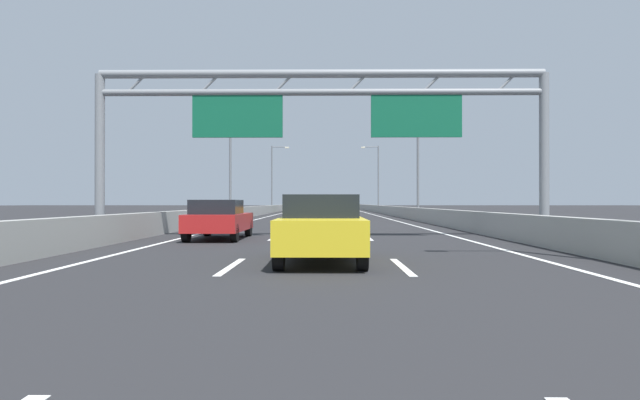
{
  "coord_description": "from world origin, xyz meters",
  "views": [
    {
      "loc": [
        0.21,
        1.29,
        1.36
      ],
      "look_at": [
        -0.55,
        63.65,
        1.61
      ],
      "focal_mm": 29.92,
      "sensor_mm": 36.0,
      "label": 1
    }
  ],
  "objects_px": {
    "sign_gantry": "(322,110)",
    "streetlamp_right_far": "(377,174)",
    "silver_car": "(326,207)",
    "blue_car": "(326,205)",
    "streetlamp_left_mid": "(233,153)",
    "green_car": "(296,207)",
    "streetlamp_left_far": "(273,174)",
    "yellow_car": "(321,227)",
    "orange_car": "(327,209)",
    "black_car": "(326,205)",
    "red_car": "(219,219)",
    "streetlamp_right_mid": "(415,153)"
  },
  "relations": [
    {
      "from": "green_car",
      "to": "black_car",
      "type": "bearing_deg",
      "value": 84.18
    },
    {
      "from": "streetlamp_right_far",
      "to": "silver_car",
      "type": "bearing_deg",
      "value": -116.02
    },
    {
      "from": "streetlamp_left_far",
      "to": "streetlamp_right_far",
      "type": "bearing_deg",
      "value": 0.0
    },
    {
      "from": "orange_car",
      "to": "black_car",
      "type": "xyz_separation_m",
      "value": [
        -0.05,
        67.03,
        -0.02
      ]
    },
    {
      "from": "blue_car",
      "to": "green_car",
      "type": "distance_m",
      "value": 49.18
    },
    {
      "from": "sign_gantry",
      "to": "green_car",
      "type": "relative_size",
      "value": 3.67
    },
    {
      "from": "silver_car",
      "to": "red_car",
      "type": "xyz_separation_m",
      "value": [
        -3.85,
        -42.34,
        -0.02
      ]
    },
    {
      "from": "orange_car",
      "to": "black_car",
      "type": "height_order",
      "value": "orange_car"
    },
    {
      "from": "green_car",
      "to": "yellow_car",
      "type": "xyz_separation_m",
      "value": [
        3.87,
        -57.73,
        0.06
      ]
    },
    {
      "from": "black_car",
      "to": "streetlamp_left_mid",
      "type": "bearing_deg",
      "value": -96.69
    },
    {
      "from": "green_car",
      "to": "silver_car",
      "type": "bearing_deg",
      "value": -64.3
    },
    {
      "from": "sign_gantry",
      "to": "streetlamp_left_mid",
      "type": "distance_m",
      "value": 24.8
    },
    {
      "from": "sign_gantry",
      "to": "streetlamp_left_far",
      "type": "relative_size",
      "value": 1.8
    },
    {
      "from": "streetlamp_left_far",
      "to": "green_car",
      "type": "relative_size",
      "value": 2.04
    },
    {
      "from": "blue_car",
      "to": "red_car",
      "type": "distance_m",
      "value": 99.55
    },
    {
      "from": "streetlamp_right_far",
      "to": "blue_car",
      "type": "height_order",
      "value": "streetlamp_right_far"
    },
    {
      "from": "streetlamp_right_far",
      "to": "green_car",
      "type": "bearing_deg",
      "value": -148.29
    },
    {
      "from": "black_car",
      "to": "green_car",
      "type": "bearing_deg",
      "value": -95.82
    },
    {
      "from": "streetlamp_right_far",
      "to": "green_car",
      "type": "distance_m",
      "value": 14.02
    },
    {
      "from": "streetlamp_right_far",
      "to": "blue_car",
      "type": "distance_m",
      "value": 42.99
    },
    {
      "from": "red_car",
      "to": "yellow_car",
      "type": "distance_m",
      "value": 8.23
    },
    {
      "from": "streetlamp_right_far",
      "to": "yellow_car",
      "type": "relative_size",
      "value": 2.22
    },
    {
      "from": "sign_gantry",
      "to": "green_car",
      "type": "height_order",
      "value": "sign_gantry"
    },
    {
      "from": "sign_gantry",
      "to": "streetlamp_right_mid",
      "type": "relative_size",
      "value": 1.8
    },
    {
      "from": "streetlamp_right_mid",
      "to": "blue_car",
      "type": "distance_m",
      "value": 75.85
    },
    {
      "from": "red_car",
      "to": "black_car",
      "type": "distance_m",
      "value": 89.47
    },
    {
      "from": "streetlamp_left_far",
      "to": "blue_car",
      "type": "height_order",
      "value": "streetlamp_left_far"
    },
    {
      "from": "streetlamp_right_mid",
      "to": "green_car",
      "type": "relative_size",
      "value": 2.04
    },
    {
      "from": "streetlamp_left_mid",
      "to": "yellow_car",
      "type": "bearing_deg",
      "value": -76.48
    },
    {
      "from": "streetlamp_left_far",
      "to": "green_car",
      "type": "height_order",
      "value": "streetlamp_left_far"
    },
    {
      "from": "sign_gantry",
      "to": "green_car",
      "type": "bearing_deg",
      "value": 94.39
    },
    {
      "from": "sign_gantry",
      "to": "streetlamp_left_mid",
      "type": "relative_size",
      "value": 1.8
    },
    {
      "from": "streetlamp_right_mid",
      "to": "green_car",
      "type": "distance_m",
      "value": 28.98
    },
    {
      "from": "streetlamp_right_far",
      "to": "yellow_car",
      "type": "height_order",
      "value": "streetlamp_right_far"
    },
    {
      "from": "streetlamp_left_mid",
      "to": "yellow_car",
      "type": "xyz_separation_m",
      "value": [
        7.56,
        -31.43,
        -4.61
      ]
    },
    {
      "from": "sign_gantry",
      "to": "streetlamp_right_far",
      "type": "xyz_separation_m",
      "value": [
        7.42,
        56.88,
        0.56
      ]
    },
    {
      "from": "blue_car",
      "to": "streetlamp_right_far",
      "type": "bearing_deg",
      "value": -79.96
    },
    {
      "from": "streetlamp_left_far",
      "to": "yellow_car",
      "type": "xyz_separation_m",
      "value": [
        7.56,
        -64.68,
        -4.61
      ]
    },
    {
      "from": "orange_car",
      "to": "green_car",
      "type": "relative_size",
      "value": 1.0
    },
    {
      "from": "streetlamp_left_mid",
      "to": "streetlamp_right_far",
      "type": "height_order",
      "value": "same"
    },
    {
      "from": "streetlamp_left_mid",
      "to": "orange_car",
      "type": "distance_m",
      "value": 9.16
    },
    {
      "from": "silver_car",
      "to": "green_car",
      "type": "bearing_deg",
      "value": 115.7
    },
    {
      "from": "streetlamp_right_far",
      "to": "red_car",
      "type": "height_order",
      "value": "streetlamp_right_far"
    },
    {
      "from": "streetlamp_left_far",
      "to": "green_car",
      "type": "bearing_deg",
      "value": -62.06
    },
    {
      "from": "streetlamp_right_far",
      "to": "black_car",
      "type": "xyz_separation_m",
      "value": [
        -7.28,
        31.99,
        -4.63
      ]
    },
    {
      "from": "silver_car",
      "to": "red_car",
      "type": "relative_size",
      "value": 1.05
    },
    {
      "from": "sign_gantry",
      "to": "black_car",
      "type": "bearing_deg",
      "value": 89.91
    },
    {
      "from": "red_car",
      "to": "sign_gantry",
      "type": "bearing_deg",
      "value": 7.82
    },
    {
      "from": "orange_car",
      "to": "blue_car",
      "type": "xyz_separation_m",
      "value": [
        -0.22,
        77.12,
        -0.03
      ]
    },
    {
      "from": "silver_car",
      "to": "blue_car",
      "type": "relative_size",
      "value": 1.03
    }
  ]
}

